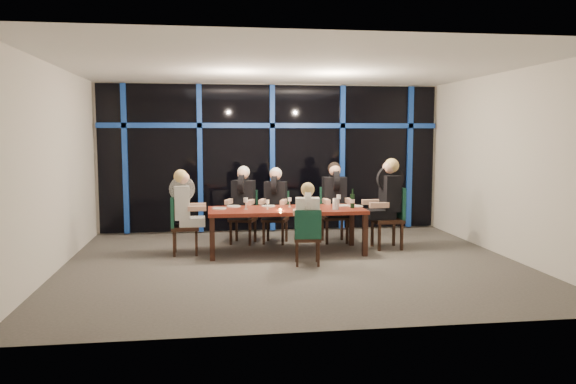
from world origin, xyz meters
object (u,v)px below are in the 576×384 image
(chair_end_left, at_px, (180,222))
(chair_end_right, at_px, (392,214))
(diner_near_mid, at_px, (307,211))
(chair_far_right, at_px, (334,211))
(water_pitcher, at_px, (336,204))
(diner_end_right, at_px, (388,190))
(diner_end_left, at_px, (185,199))
(diner_far_left, at_px, (243,193))
(chair_far_mid, at_px, (276,214))
(dining_table, at_px, (286,213))
(diner_far_right, at_px, (335,190))
(chair_near_mid, at_px, (308,234))
(diner_far_mid, at_px, (275,194))
(chair_far_left, at_px, (244,214))
(wine_bottle, at_px, (352,201))

(chair_end_left, height_order, chair_end_right, chair_end_right)
(chair_end_right, xyz_separation_m, diner_near_mid, (-1.68, -1.00, 0.23))
(chair_far_right, distance_m, diner_near_mid, 1.95)
(water_pitcher, bearing_deg, diner_end_right, 4.41)
(diner_end_left, height_order, diner_end_right, diner_end_right)
(diner_far_left, bearing_deg, water_pitcher, -18.39)
(chair_far_mid, bearing_deg, dining_table, -67.40)
(chair_end_right, distance_m, diner_near_mid, 1.97)
(chair_end_left, xyz_separation_m, diner_far_right, (2.77, 0.67, 0.42))
(chair_near_mid, height_order, water_pitcher, water_pitcher)
(chair_near_mid, xyz_separation_m, diner_far_mid, (-0.28, 1.82, 0.42))
(diner_far_right, bearing_deg, chair_end_left, -167.51)
(chair_near_mid, relative_size, diner_end_left, 0.92)
(chair_far_left, distance_m, chair_far_right, 1.65)
(dining_table, bearing_deg, water_pitcher, -17.31)
(chair_end_left, bearing_deg, diner_near_mid, -117.78)
(chair_end_left, height_order, diner_near_mid, diner_near_mid)
(diner_end_left, bearing_deg, diner_far_left, -52.64)
(diner_end_right, bearing_deg, chair_far_left, -110.77)
(dining_table, xyz_separation_m, wine_bottle, (1.11, -0.09, 0.19))
(diner_far_right, relative_size, wine_bottle, 3.01)
(dining_table, distance_m, chair_far_left, 1.18)
(diner_end_left, bearing_deg, chair_end_right, -90.82)
(diner_far_right, height_order, water_pitcher, diner_far_right)
(dining_table, relative_size, diner_far_right, 2.65)
(chair_end_left, distance_m, diner_far_right, 2.88)
(chair_end_right, height_order, wine_bottle, wine_bottle)
(chair_near_mid, xyz_separation_m, diner_far_right, (0.81, 1.74, 0.48))
(diner_end_right, bearing_deg, diner_far_mid, -112.71)
(chair_near_mid, bearing_deg, diner_end_left, -22.82)
(chair_end_left, relative_size, diner_far_right, 0.98)
(diner_far_mid, bearing_deg, chair_far_left, -173.95)
(diner_far_right, bearing_deg, chair_near_mid, -116.17)
(chair_far_left, distance_m, wine_bottle, 2.09)
(chair_end_right, bearing_deg, diner_near_mid, -60.29)
(chair_far_right, relative_size, diner_far_mid, 1.10)
(diner_far_left, relative_size, diner_far_right, 0.96)
(diner_end_right, height_order, water_pitcher, diner_end_right)
(chair_end_left, bearing_deg, dining_table, -94.40)
(diner_near_mid, distance_m, wine_bottle, 1.21)
(chair_near_mid, distance_m, diner_far_mid, 1.89)
(diner_near_mid, relative_size, wine_bottle, 2.58)
(water_pitcher, bearing_deg, chair_end_left, 156.90)
(diner_far_left, xyz_separation_m, diner_end_right, (2.46, -0.79, 0.10))
(chair_end_right, xyz_separation_m, diner_end_left, (-3.57, -0.00, 0.32))
(chair_end_left, xyz_separation_m, diner_far_mid, (1.68, 0.75, 0.36))
(chair_far_mid, height_order, diner_far_right, diner_far_right)
(chair_end_left, relative_size, chair_end_right, 0.90)
(chair_end_right, relative_size, diner_far_mid, 1.17)
(chair_end_right, xyz_separation_m, diner_end_right, (-0.09, -0.00, 0.42))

